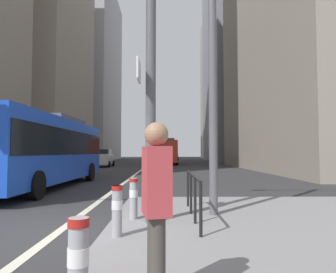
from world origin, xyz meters
The scene contains 18 objects.
ground_plane centered at (0.00, 20.00, 0.00)m, with size 160.00×160.00×0.00m, color #303033.
lane_centre_line centered at (0.00, 30.00, 0.01)m, with size 0.20×80.00×0.01m, color beige.
office_tower_left_mid centered at (-16.00, 35.16, 17.95)m, with size 12.68×17.39×35.90m, color gray.
office_tower_left_far centered at (-16.00, 60.84, 18.81)m, with size 13.72×22.97×37.61m, color #9E9EA3.
office_tower_right_mid centered at (17.00, 48.20, 18.32)m, with size 13.83×18.20×36.64m, color gray.
office_tower_right_far centered at (17.00, 68.98, 17.63)m, with size 10.18×16.07×35.25m, color gray.
city_bus_blue_oncoming centered at (-3.36, 7.88, 1.84)m, with size 2.86×10.91×3.40m.
city_bus_red_receding centered at (2.52, 35.72, 1.84)m, with size 2.82×11.08×3.40m.
car_oncoming_mid centered at (-4.70, 27.83, 0.99)m, with size 2.09×4.07×1.94m.
car_receding_near centered at (3.80, 58.15, 0.99)m, with size 2.19×4.12×1.94m.
car_receding_far centered at (3.78, 55.54, 0.99)m, with size 2.12×4.55×1.94m.
traffic_signal_gantry centered at (-0.24, 0.36, 4.12)m, with size 6.29×0.65×6.00m.
street_lamp_post centered at (3.33, 1.13, 5.28)m, with size 5.50×0.32×8.00m.
bollard_left centered at (1.40, -3.40, 0.65)m, with size 0.20×0.20×0.89m.
bollard_right centered at (1.33, -0.73, 0.64)m, with size 0.20×0.20×0.89m.
bollard_back centered at (1.47, 0.68, 0.65)m, with size 0.20×0.20×0.90m.
pedestrian_railing centered at (2.80, 0.74, 0.84)m, with size 0.06×3.08×0.98m.
pedestrian_waiting centered at (2.09, -3.16, 1.14)m, with size 0.31×0.42×1.78m.
Camera 1 is at (2.17, -6.17, 1.63)m, focal length 32.63 mm.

